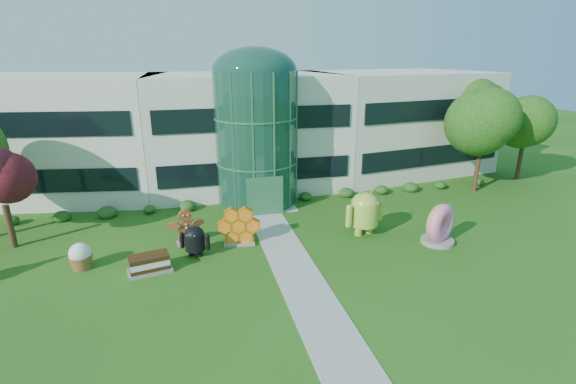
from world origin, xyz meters
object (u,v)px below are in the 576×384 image
object	(u,v)px
donut	(439,223)
android_black	(195,239)
android_green	(365,210)
gingerbread	(186,226)

from	to	relation	value
donut	android_black	bearing A→B (deg)	145.28
android_green	android_black	xyz separation A→B (m)	(-10.51, -0.50, -0.58)
donut	gingerbread	size ratio (longest dim) A/B	1.06
android_green	donut	distance (m)	4.49
android_green	donut	xyz separation A→B (m)	(3.82, -2.33, -0.35)
android_green	donut	world-z (taller)	android_green
gingerbread	donut	bearing A→B (deg)	-22.12
android_green	android_black	world-z (taller)	android_green
android_green	donut	size ratio (longest dim) A/B	1.27
donut	gingerbread	distance (m)	15.21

